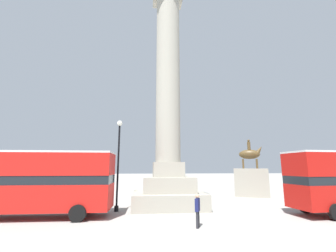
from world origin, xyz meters
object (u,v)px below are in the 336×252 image
bus_a (23,181)px  equestrian_statue (251,179)px  monument_column (168,119)px  pedestrian_near_lamp (198,209)px  street_lamp (118,160)px

bus_a → equestrian_statue: equestrian_statue is taller
monument_column → pedestrian_near_lamp: monument_column is taller
bus_a → street_lamp: 6.25m
bus_a → street_lamp: street_lamp is taller
equestrian_statue → pedestrian_near_lamp: equestrian_statue is taller
pedestrian_near_lamp → street_lamp: bearing=-109.1°
monument_column → bus_a: (-9.83, -3.47, -5.09)m
bus_a → street_lamp: bearing=17.2°
bus_a → equestrian_statue: bearing=25.4°
monument_column → equestrian_statue: (10.03, 5.74, -5.55)m
monument_column → street_lamp: 5.72m
bus_a → monument_column: bearing=20.0°
bus_a → pedestrian_near_lamp: 11.34m
monument_column → pedestrian_near_lamp: (0.94, -6.75, -6.44)m
monument_column → street_lamp: monument_column is taller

